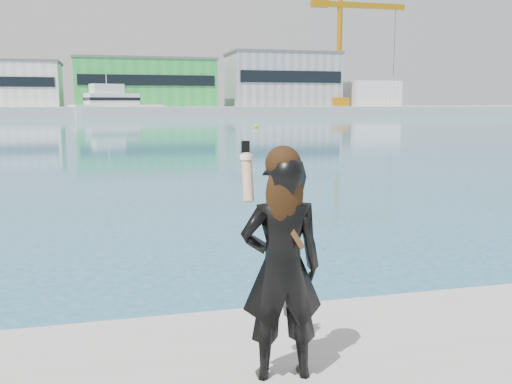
{
  "coord_description": "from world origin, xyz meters",
  "views": [
    {
      "loc": [
        -0.53,
        -3.95,
        2.69
      ],
      "look_at": [
        0.58,
        0.34,
        2.0
      ],
      "focal_mm": 40.0,
      "sensor_mm": 36.0,
      "label": 1
    }
  ],
  "objects_px": {
    "dock_crane": "(344,49)",
    "buoy_near": "(256,128)",
    "woman": "(282,262)",
    "motor_yacht": "(114,105)"
  },
  "relations": [
    {
      "from": "buoy_near",
      "to": "woman",
      "type": "bearing_deg",
      "value": -104.37
    },
    {
      "from": "buoy_near",
      "to": "dock_crane",
      "type": "bearing_deg",
      "value": 59.68
    },
    {
      "from": "dock_crane",
      "to": "buoy_near",
      "type": "height_order",
      "value": "dock_crane"
    },
    {
      "from": "dock_crane",
      "to": "motor_yacht",
      "type": "xyz_separation_m",
      "value": [
        -52.25,
        -7.18,
        -12.68
      ]
    },
    {
      "from": "buoy_near",
      "to": "woman",
      "type": "relative_size",
      "value": 0.31
    },
    {
      "from": "woman",
      "to": "motor_yacht",
      "type": "bearing_deg",
      "value": -85.28
    },
    {
      "from": "buoy_near",
      "to": "woman",
      "type": "distance_m",
      "value": 59.52
    },
    {
      "from": "motor_yacht",
      "to": "woman",
      "type": "bearing_deg",
      "value": -109.8
    },
    {
      "from": "motor_yacht",
      "to": "buoy_near",
      "type": "relative_size",
      "value": 37.58
    },
    {
      "from": "dock_crane",
      "to": "buoy_near",
      "type": "relative_size",
      "value": 48.0
    }
  ]
}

